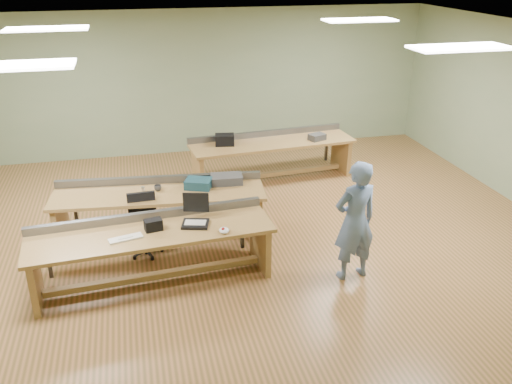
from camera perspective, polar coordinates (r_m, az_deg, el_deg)
floor at (r=8.47m, az=-2.32°, el=-4.33°), size 10.00×10.00×0.00m
ceiling at (r=7.54m, az=-2.70°, el=16.21°), size 10.00×10.00×0.00m
wall_back at (r=11.70m, az=-6.33°, el=11.35°), size 10.00×0.04×3.00m
wall_front at (r=4.40m, az=7.74°, el=-10.98°), size 10.00×0.04×3.00m
fluor_panels at (r=7.55m, az=-2.70°, el=15.98°), size 6.20×3.50×0.03m
workbench_front at (r=7.15m, az=-10.86°, el=-5.34°), size 3.16×1.06×0.86m
workbench_mid at (r=8.26m, az=-10.10°, el=-1.13°), size 3.20×1.17×0.86m
workbench_back at (r=10.32m, az=1.67°, el=4.38°), size 3.17×1.09×0.86m
person at (r=7.12m, az=10.38°, el=-3.03°), size 0.65×0.48×1.65m
laptop_base at (r=7.10m, az=-6.40°, el=-3.36°), size 0.40×0.36×0.04m
laptop_screen at (r=7.11m, az=-6.34°, el=-1.08°), size 0.33×0.11×0.27m
keyboard at (r=6.92m, az=-13.56°, el=-4.77°), size 0.44×0.23×0.02m
trackball_mouse at (r=6.89m, az=-3.38°, el=-4.04°), size 0.16×0.18×0.06m
camera_bag at (r=7.04m, az=-10.76°, el=-3.42°), size 0.24×0.18×0.15m
task_chair at (r=7.96m, az=-11.63°, el=-4.18°), size 0.50×0.50×0.88m
parts_bin_teal at (r=8.21m, az=-6.07°, el=0.89°), size 0.46×0.41×0.13m
parts_bin_grey at (r=8.34m, az=-3.12°, el=1.36°), size 0.50×0.34×0.13m
mug at (r=8.20m, az=-10.30°, el=0.43°), size 0.13×0.13×0.09m
drinks_can at (r=8.14m, az=-11.81°, el=0.19°), size 0.08×0.08×0.11m
storage_box_back at (r=10.05m, az=-3.32°, el=5.52°), size 0.38×0.30×0.20m
tray_back at (r=10.38m, az=6.44°, el=5.78°), size 0.35×0.30×0.12m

